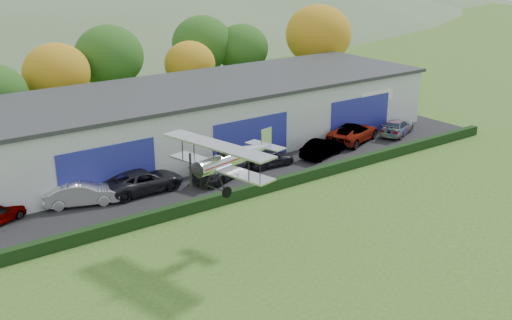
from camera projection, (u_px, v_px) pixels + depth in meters
ground at (433, 305)px, 29.38m from camera, size 300.00×300.00×0.00m
apron at (238, 170)px, 47.08m from camera, size 48.00×9.00×0.05m
hedge at (276, 184)px, 43.29m from camera, size 46.00×0.60×0.80m
hangar at (211, 114)px, 52.66m from camera, size 40.60×12.60×5.30m
tree_belt at (104, 64)px, 59.05m from camera, size 75.70×13.22×10.12m
car_1 at (81, 193)px, 40.46m from camera, size 5.15×3.18×1.60m
car_2 at (144, 181)px, 42.66m from camera, size 5.66×2.62×1.57m
car_3 at (222, 168)px, 45.16m from camera, size 5.90×4.06×1.59m
car_4 at (270, 158)px, 47.61m from camera, size 4.00×1.78×1.34m
car_5 at (322, 148)px, 49.81m from camera, size 4.70×2.63×1.47m
car_6 at (353, 132)px, 53.67m from camera, size 6.41×4.45×1.62m
car_7 at (397, 127)px, 55.72m from camera, size 5.22×3.72×1.40m
biplane at (230, 157)px, 33.22m from camera, size 6.47×7.36×2.74m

